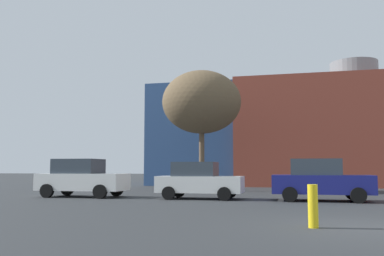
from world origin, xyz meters
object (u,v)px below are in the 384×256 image
at_px(parked_car_1, 199,181).
at_px(bollard_yellow_0, 313,206).
at_px(bare_tree_0, 202,102).
at_px(parked_car_0, 82,178).
at_px(parked_car_2, 320,180).

bearing_deg(parked_car_1, bollard_yellow_0, -61.49).
bearing_deg(parked_car_1, bare_tree_0, 101.14).
xyz_separation_m(parked_car_0, parked_car_1, (6.05, -0.00, -0.09)).
xyz_separation_m(bare_tree_0, bollard_yellow_0, (6.16, -15.77, -5.17)).
relative_size(parked_car_0, parked_car_1, 1.10).
distance_m(parked_car_1, bollard_yellow_0, 10.05).
bearing_deg(bollard_yellow_0, parked_car_1, 118.51).
bearing_deg(bare_tree_0, bollard_yellow_0, -68.65).
distance_m(parked_car_0, parked_car_2, 11.53).
xyz_separation_m(parked_car_0, bare_tree_0, (4.68, 6.94, 4.74)).
bearing_deg(parked_car_2, bare_tree_0, 134.60).
bearing_deg(parked_car_2, parked_car_0, 180.00).
bearing_deg(bollard_yellow_0, parked_car_2, 85.61).
height_order(parked_car_0, parked_car_2, parked_car_0).
relative_size(parked_car_1, bollard_yellow_0, 3.85).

